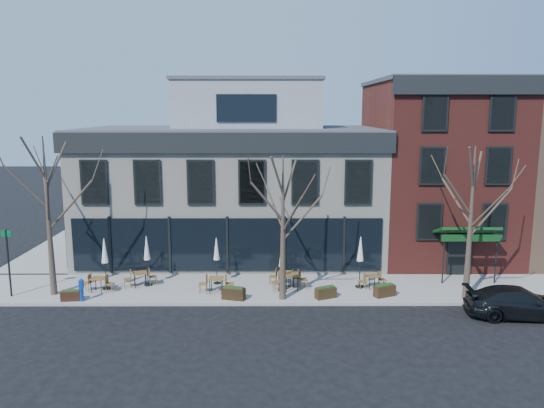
{
  "coord_description": "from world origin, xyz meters",
  "views": [
    {
      "loc": [
        2.4,
        -28.7,
        9.28
      ],
      "look_at": [
        2.5,
        2.0,
        3.83
      ],
      "focal_mm": 35.0,
      "sensor_mm": 36.0,
      "label": 1
    }
  ],
  "objects_px": {
    "call_box": "(81,289)",
    "umbrella_0": "(105,254)",
    "parked_sedan": "(519,303)",
    "cafe_set_0": "(98,283)"
  },
  "relations": [
    {
      "from": "parked_sedan",
      "to": "cafe_set_0",
      "type": "xyz_separation_m",
      "value": [
        -20.05,
        3.07,
        -0.08
      ]
    },
    {
      "from": "call_box",
      "to": "cafe_set_0",
      "type": "relative_size",
      "value": 0.68
    },
    {
      "from": "call_box",
      "to": "cafe_set_0",
      "type": "height_order",
      "value": "call_box"
    },
    {
      "from": "call_box",
      "to": "umbrella_0",
      "type": "xyz_separation_m",
      "value": [
        0.64,
        1.77,
        1.28
      ]
    },
    {
      "from": "parked_sedan",
      "to": "cafe_set_0",
      "type": "distance_m",
      "value": 20.28
    },
    {
      "from": "parked_sedan",
      "to": "umbrella_0",
      "type": "xyz_separation_m",
      "value": [
        -19.77,
        3.45,
        1.36
      ]
    },
    {
      "from": "parked_sedan",
      "to": "cafe_set_0",
      "type": "relative_size",
      "value": 2.75
    },
    {
      "from": "parked_sedan",
      "to": "umbrella_0",
      "type": "height_order",
      "value": "umbrella_0"
    },
    {
      "from": "call_box",
      "to": "umbrella_0",
      "type": "relative_size",
      "value": 0.44
    },
    {
      "from": "parked_sedan",
      "to": "umbrella_0",
      "type": "bearing_deg",
      "value": 83.91
    }
  ]
}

